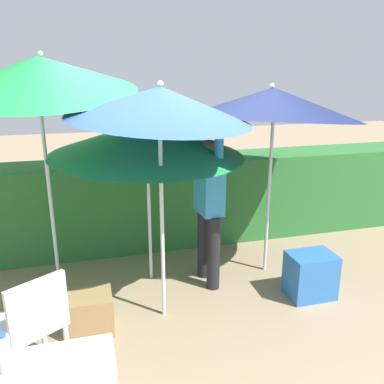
# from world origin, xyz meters

# --- Properties ---
(ground_plane) EXTENTS (24.00, 24.00, 0.00)m
(ground_plane) POSITION_xyz_m (0.00, 0.00, 0.00)
(ground_plane) COLOR #9E8466
(hedge_row) EXTENTS (8.00, 0.70, 1.15)m
(hedge_row) POSITION_xyz_m (0.00, 1.64, 0.58)
(hedge_row) COLOR #2D7033
(hedge_row) RESTS_ON ground_plane
(umbrella_rainbow) EXTENTS (1.92, 1.91, 2.23)m
(umbrella_rainbow) POSITION_xyz_m (0.93, 0.51, 1.93)
(umbrella_rainbow) COLOR silver
(umbrella_rainbow) RESTS_ON ground_plane
(umbrella_orange) EXTENTS (1.58, 1.58, 2.24)m
(umbrella_orange) POSITION_xyz_m (-0.38, -0.07, 2.01)
(umbrella_orange) COLOR silver
(umbrella_orange) RESTS_ON ground_plane
(umbrella_yellow) EXTENTS (1.79, 1.80, 2.56)m
(umbrella_yellow) POSITION_xyz_m (-1.35, 0.62, 2.24)
(umbrella_yellow) COLOR silver
(umbrella_yellow) RESTS_ON ground_plane
(umbrella_navy) EXTENTS (2.03, 2.03, 1.83)m
(umbrella_navy) POSITION_xyz_m (-0.38, 0.68, 1.60)
(umbrella_navy) COLOR silver
(umbrella_navy) RESTS_ON ground_plane
(person_vendor) EXTENTS (0.25, 0.56, 1.88)m
(person_vendor) POSITION_xyz_m (0.22, 0.41, 0.93)
(person_vendor) COLOR black
(person_vendor) RESTS_ON ground_plane
(chair_plastic) EXTENTS (0.61, 0.61, 0.89)m
(chair_plastic) POSITION_xyz_m (-1.48, -0.65, 0.51)
(chair_plastic) COLOR silver
(chair_plastic) RESTS_ON ground_plane
(cooler_box) EXTENTS (0.47, 0.35, 0.47)m
(cooler_box) POSITION_xyz_m (1.15, -0.15, 0.24)
(cooler_box) COLOR #2D6BB7
(cooler_box) RESTS_ON ground_plane
(crate_cardboard) EXTENTS (0.40, 0.34, 0.36)m
(crate_cardboard) POSITION_xyz_m (-1.08, -0.15, 0.18)
(crate_cardboard) COLOR #9E7A4C
(crate_cardboard) RESTS_ON ground_plane
(bottle_water) EXTENTS (0.07, 0.07, 0.24)m
(bottle_water) POSITION_xyz_m (-1.51, -1.44, 0.84)
(bottle_water) COLOR silver
(bottle_water) RESTS_ON folding_table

